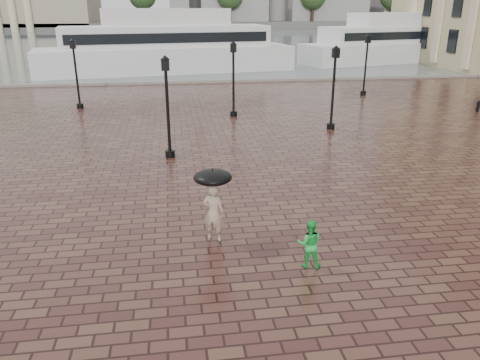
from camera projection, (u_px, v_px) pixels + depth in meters
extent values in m
plane|color=#381C19|center=(390.00, 255.00, 13.01)|extent=(300.00, 300.00, 0.00)
plane|color=#455154|center=(197.00, 39.00, 98.32)|extent=(240.00, 240.00, 0.00)
cube|color=slate|center=(235.00, 82.00, 42.69)|extent=(80.00, 0.60, 0.30)
cube|color=#4C4C47|center=(185.00, 23.00, 161.03)|extent=(300.00, 60.00, 2.00)
cube|color=gray|center=(321.00, 3.00, 155.57)|extent=(25.00, 22.00, 11.00)
cylinder|color=#2D2119|center=(53.00, 15.00, 134.36)|extent=(1.00, 1.00, 8.00)
cylinder|color=#2D2119|center=(144.00, 15.00, 137.84)|extent=(1.00, 1.00, 8.00)
cylinder|color=#2D2119|center=(230.00, 15.00, 141.32)|extent=(1.00, 1.00, 8.00)
cylinder|color=#2D2119|center=(312.00, 15.00, 144.79)|extent=(1.00, 1.00, 8.00)
cylinder|color=#2D2119|center=(391.00, 14.00, 148.27)|extent=(1.00, 1.00, 8.00)
cylinder|color=#2D2119|center=(465.00, 14.00, 151.75)|extent=(1.00, 1.00, 8.00)
cylinder|color=black|center=(478.00, 107.00, 30.57)|extent=(0.20, 0.20, 0.60)
sphere|color=black|center=(479.00, 102.00, 30.45)|extent=(0.22, 0.22, 0.22)
cylinder|color=black|center=(170.00, 154.00, 21.42)|extent=(0.44, 0.44, 0.30)
cylinder|color=black|center=(168.00, 114.00, 20.78)|extent=(0.14, 0.14, 4.00)
cube|color=black|center=(165.00, 64.00, 20.03)|extent=(0.35, 0.35, 0.50)
sphere|color=beige|center=(165.00, 64.00, 20.03)|extent=(0.28, 0.28, 0.28)
cylinder|color=black|center=(331.00, 126.00, 26.35)|extent=(0.44, 0.44, 0.30)
cylinder|color=black|center=(333.00, 93.00, 25.70)|extent=(0.14, 0.14, 4.00)
cube|color=black|center=(336.00, 53.00, 24.95)|extent=(0.35, 0.35, 0.50)
sphere|color=beige|center=(336.00, 53.00, 24.95)|extent=(0.28, 0.28, 0.28)
cylinder|color=black|center=(80.00, 106.00, 31.74)|extent=(0.44, 0.44, 0.30)
cylinder|color=black|center=(77.00, 78.00, 31.09)|extent=(0.14, 0.14, 4.00)
cube|color=black|center=(73.00, 45.00, 30.34)|extent=(0.35, 0.35, 0.50)
sphere|color=beige|center=(73.00, 45.00, 30.34)|extent=(0.28, 0.28, 0.28)
cylinder|color=black|center=(363.00, 93.00, 36.43)|extent=(0.44, 0.44, 0.30)
cylinder|color=black|center=(365.00, 69.00, 35.79)|extent=(0.14, 0.14, 4.00)
cube|color=black|center=(368.00, 39.00, 35.04)|extent=(0.35, 0.35, 0.50)
sphere|color=beige|center=(368.00, 39.00, 35.04)|extent=(0.28, 0.28, 0.28)
cylinder|color=black|center=(234.00, 114.00, 29.38)|extent=(0.44, 0.44, 0.30)
cylinder|color=black|center=(233.00, 84.00, 28.74)|extent=(0.14, 0.14, 4.00)
cube|color=black|center=(233.00, 48.00, 27.99)|extent=(0.35, 0.35, 0.50)
sphere|color=beige|center=(233.00, 48.00, 27.99)|extent=(0.28, 0.28, 0.28)
imported|color=tan|center=(213.00, 213.00, 13.56)|extent=(0.75, 0.63, 1.74)
imported|color=green|center=(309.00, 243.00, 12.23)|extent=(0.75, 0.65, 1.34)
cube|color=silver|center=(167.00, 59.00, 48.99)|extent=(26.89, 10.31, 2.52)
cube|color=silver|center=(166.00, 36.00, 48.19)|extent=(21.58, 8.66, 2.10)
cube|color=silver|center=(165.00, 17.00, 47.53)|extent=(13.19, 6.73, 1.68)
cube|color=black|center=(171.00, 38.00, 45.70)|extent=(19.70, 3.21, 0.94)
cube|color=black|center=(162.00, 35.00, 50.67)|extent=(19.70, 3.21, 0.94)
cube|color=silver|center=(394.00, 52.00, 57.90)|extent=(24.72, 11.42, 2.31)
cube|color=silver|center=(396.00, 34.00, 57.16)|extent=(19.87, 9.51, 1.92)
cube|color=silver|center=(397.00, 19.00, 56.56)|extent=(12.26, 7.09, 1.54)
cylinder|color=black|center=(418.00, 4.00, 56.98)|extent=(1.15, 1.15, 2.31)
cube|color=black|center=(410.00, 35.00, 54.95)|extent=(17.75, 4.52, 0.87)
cube|color=black|center=(382.00, 33.00, 59.37)|extent=(17.75, 4.52, 0.87)
cylinder|color=black|center=(213.00, 193.00, 13.35)|extent=(0.02, 0.02, 0.95)
ellipsoid|color=black|center=(213.00, 177.00, 13.18)|extent=(1.10, 1.10, 0.39)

